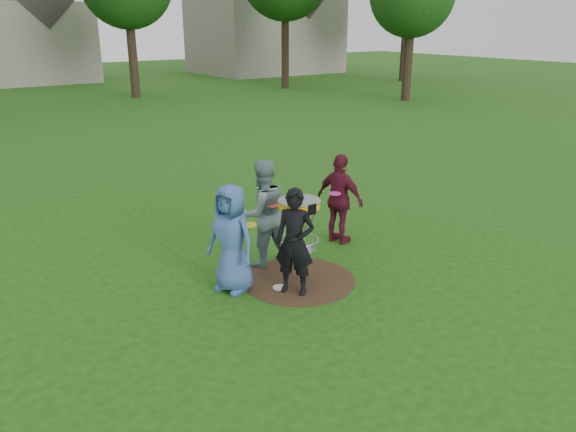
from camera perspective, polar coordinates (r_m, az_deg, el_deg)
ground at (r=9.00m, az=1.10°, el=-6.54°), size 100.00×100.00×0.00m
dirt_patch at (r=9.00m, az=1.10°, el=-6.51°), size 1.80×1.80×0.01m
player_blue at (r=8.43m, az=-5.76°, el=-2.29°), size 0.78×0.95×1.67m
player_black at (r=8.29m, az=0.69°, el=-2.69°), size 0.68×0.71×1.64m
player_grey at (r=9.27m, az=-2.63°, el=0.28°), size 0.93×0.76×1.81m
player_maroon at (r=10.26m, az=5.30°, el=1.70°), size 0.63×1.05×1.67m
disc_on_grass at (r=8.75m, az=-0.83°, el=-7.28°), size 0.22×0.22×0.02m
disc_golf_basket at (r=8.61m, az=1.15°, el=-0.42°), size 0.66×0.67×1.38m
held_discs at (r=8.95m, az=0.26°, el=0.51°), size 2.29×1.08×0.12m
house_row at (r=40.74m, az=-22.63°, el=18.24°), size 44.50×10.65×11.62m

